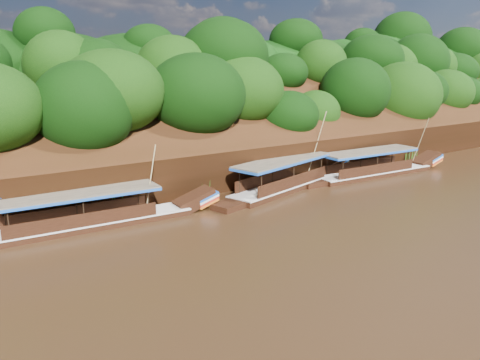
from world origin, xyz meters
name	(u,v)px	position (x,y,z in m)	size (l,w,h in m)	color
ground	(340,218)	(0.00, 0.00, 0.00)	(160.00, 160.00, 0.00)	black
riverbank	(183,145)	(-0.01, 22.73, 1.89)	(120.00, 30.06, 19.40)	black
boat_0	(381,169)	(12.61, 6.94, 0.56)	(15.33, 3.44, 5.73)	black
boat_1	(294,180)	(2.81, 8.07, 0.60)	(15.31, 5.99, 6.79)	black
boat_2	(106,217)	(-13.55, 7.59, 0.54)	(15.15, 2.93, 5.38)	black
reeds	(226,183)	(-3.10, 9.47, 0.88)	(48.92, 2.68, 2.11)	#396D1B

